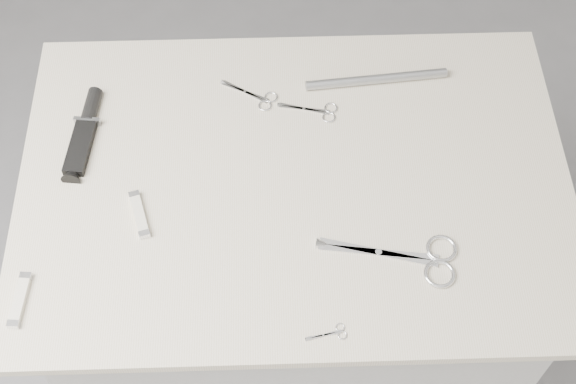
{
  "coord_description": "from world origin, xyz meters",
  "views": [
    {
      "loc": [
        -0.04,
        -0.81,
        2.12
      ],
      "look_at": [
        -0.01,
        -0.03,
        0.92
      ],
      "focal_mm": 50.0,
      "sensor_mm": 36.0,
      "label": 1
    }
  ],
  "objects_px": {
    "pocket_knife_b": "(139,214)",
    "pocket_knife_a": "(20,300)",
    "plinth": "(293,293)",
    "embroidery_scissors_a": "(318,111)",
    "tiny_scissors": "(331,334)",
    "sheathed_knife": "(86,129)",
    "large_shears": "(418,258)",
    "metal_rail": "(376,79)",
    "embroidery_scissors_b": "(258,97)"
  },
  "relations": [
    {
      "from": "pocket_knife_b",
      "to": "pocket_knife_a",
      "type": "bearing_deg",
      "value": 114.73
    },
    {
      "from": "plinth",
      "to": "pocket_knife_b",
      "type": "bearing_deg",
      "value": -165.53
    },
    {
      "from": "embroidery_scissors_a",
      "to": "tiny_scissors",
      "type": "distance_m",
      "value": 0.46
    },
    {
      "from": "embroidery_scissors_a",
      "to": "pocket_knife_b",
      "type": "xyz_separation_m",
      "value": [
        -0.32,
        -0.22,
        0.0
      ]
    },
    {
      "from": "pocket_knife_a",
      "to": "sheathed_knife",
      "type": "bearing_deg",
      "value": -6.35
    },
    {
      "from": "large_shears",
      "to": "tiny_scissors",
      "type": "xyz_separation_m",
      "value": [
        -0.15,
        -0.13,
        -0.0
      ]
    },
    {
      "from": "tiny_scissors",
      "to": "sheathed_knife",
      "type": "relative_size",
      "value": 0.34
    },
    {
      "from": "sheathed_knife",
      "to": "pocket_knife_a",
      "type": "relative_size",
      "value": 1.98
    },
    {
      "from": "pocket_knife_b",
      "to": "metal_rail",
      "type": "relative_size",
      "value": 0.35
    },
    {
      "from": "embroidery_scissors_a",
      "to": "pocket_knife_a",
      "type": "distance_m",
      "value": 0.64
    },
    {
      "from": "large_shears",
      "to": "embroidery_scissors_a",
      "type": "xyz_separation_m",
      "value": [
        -0.15,
        0.32,
        -0.0
      ]
    },
    {
      "from": "embroidery_scissors_b",
      "to": "sheathed_knife",
      "type": "xyz_separation_m",
      "value": [
        -0.32,
        -0.07,
        0.01
      ]
    },
    {
      "from": "plinth",
      "to": "embroidery_scissors_a",
      "type": "bearing_deg",
      "value": 72.0
    },
    {
      "from": "pocket_knife_b",
      "to": "large_shears",
      "type": "bearing_deg",
      "value": -117.75
    },
    {
      "from": "embroidery_scissors_b",
      "to": "pocket_knife_b",
      "type": "relative_size",
      "value": 1.14
    },
    {
      "from": "pocket_knife_a",
      "to": "embroidery_scissors_a",
      "type": "bearing_deg",
      "value": -48.03
    },
    {
      "from": "embroidery_scissors_a",
      "to": "metal_rail",
      "type": "distance_m",
      "value": 0.14
    },
    {
      "from": "pocket_knife_b",
      "to": "metal_rail",
      "type": "distance_m",
      "value": 0.53
    },
    {
      "from": "plinth",
      "to": "metal_rail",
      "type": "relative_size",
      "value": 3.23
    },
    {
      "from": "embroidery_scissors_a",
      "to": "pocket_knife_b",
      "type": "height_order",
      "value": "pocket_knife_b"
    },
    {
      "from": "pocket_knife_b",
      "to": "plinth",
      "type": "bearing_deg",
      "value": -91.53
    },
    {
      "from": "tiny_scissors",
      "to": "sheathed_knife",
      "type": "bearing_deg",
      "value": 124.48
    },
    {
      "from": "sheathed_knife",
      "to": "pocket_knife_b",
      "type": "xyz_separation_m",
      "value": [
        0.11,
        -0.19,
        -0.0
      ]
    },
    {
      "from": "large_shears",
      "to": "sheathed_knife",
      "type": "distance_m",
      "value": 0.66
    },
    {
      "from": "large_shears",
      "to": "tiny_scissors",
      "type": "distance_m",
      "value": 0.2
    },
    {
      "from": "sheathed_knife",
      "to": "pocket_knife_b",
      "type": "distance_m",
      "value": 0.22
    },
    {
      "from": "embroidery_scissors_a",
      "to": "large_shears",
      "type": "bearing_deg",
      "value": -51.82
    },
    {
      "from": "embroidery_scissors_a",
      "to": "embroidery_scissors_b",
      "type": "xyz_separation_m",
      "value": [
        -0.12,
        0.04,
        0.0
      ]
    },
    {
      "from": "large_shears",
      "to": "embroidery_scissors_a",
      "type": "bearing_deg",
      "value": 126.69
    },
    {
      "from": "large_shears",
      "to": "pocket_knife_a",
      "type": "bearing_deg",
      "value": -163.49
    },
    {
      "from": "pocket_knife_a",
      "to": "metal_rail",
      "type": "height_order",
      "value": "metal_rail"
    },
    {
      "from": "pocket_knife_a",
      "to": "embroidery_scissors_b",
      "type": "bearing_deg",
      "value": -38.09
    },
    {
      "from": "plinth",
      "to": "pocket_knife_b",
      "type": "height_order",
      "value": "pocket_knife_b"
    },
    {
      "from": "plinth",
      "to": "sheathed_knife",
      "type": "bearing_deg",
      "value": 162.77
    },
    {
      "from": "embroidery_scissors_a",
      "to": "pocket_knife_a",
      "type": "relative_size",
      "value": 1.16
    },
    {
      "from": "tiny_scissors",
      "to": "metal_rail",
      "type": "height_order",
      "value": "metal_rail"
    },
    {
      "from": "plinth",
      "to": "pocket_knife_a",
      "type": "height_order",
      "value": "pocket_knife_a"
    },
    {
      "from": "embroidery_scissors_b",
      "to": "large_shears",
      "type": "bearing_deg",
      "value": -23.16
    },
    {
      "from": "large_shears",
      "to": "pocket_knife_b",
      "type": "relative_size",
      "value": 2.44
    },
    {
      "from": "sheathed_knife",
      "to": "pocket_knife_a",
      "type": "distance_m",
      "value": 0.36
    },
    {
      "from": "embroidery_scissors_b",
      "to": "metal_rail",
      "type": "height_order",
      "value": "metal_rail"
    },
    {
      "from": "large_shears",
      "to": "embroidery_scissors_b",
      "type": "xyz_separation_m",
      "value": [
        -0.27,
        0.36,
        -0.0
      ]
    },
    {
      "from": "pocket_knife_a",
      "to": "pocket_knife_b",
      "type": "xyz_separation_m",
      "value": [
        0.18,
        0.16,
        0.0
      ]
    },
    {
      "from": "embroidery_scissors_a",
      "to": "tiny_scissors",
      "type": "relative_size",
      "value": 1.69
    },
    {
      "from": "plinth",
      "to": "large_shears",
      "type": "xyz_separation_m",
      "value": [
        0.2,
        -0.17,
        0.47
      ]
    },
    {
      "from": "pocket_knife_a",
      "to": "metal_rail",
      "type": "bearing_deg",
      "value": -49.14
    },
    {
      "from": "plinth",
      "to": "sheathed_knife",
      "type": "height_order",
      "value": "sheathed_knife"
    },
    {
      "from": "tiny_scissors",
      "to": "metal_rail",
      "type": "relative_size",
      "value": 0.24
    },
    {
      "from": "large_shears",
      "to": "tiny_scissors",
      "type": "bearing_deg",
      "value": -128.26
    },
    {
      "from": "embroidery_scissors_b",
      "to": "plinth",
      "type": "bearing_deg",
      "value": -40.94
    }
  ]
}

